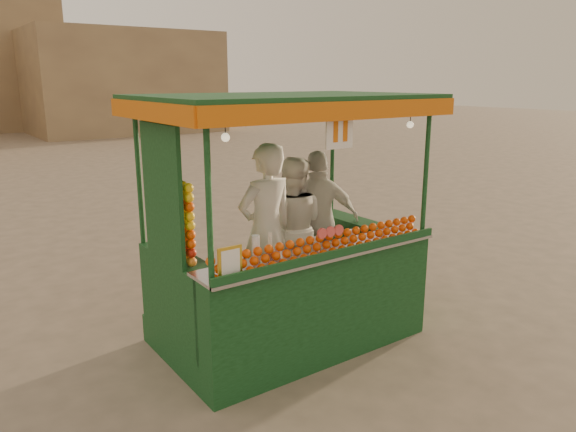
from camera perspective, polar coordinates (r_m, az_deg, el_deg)
ground at (r=5.64m, az=-3.09°, el=-13.92°), size 90.00×90.00×0.00m
building_right at (r=29.81m, az=-17.04°, el=13.32°), size 9.00×6.00×5.00m
juice_cart at (r=5.45m, az=-0.12°, el=-5.50°), size 2.77×1.80×2.52m
vendor_left at (r=5.45m, az=-2.32°, el=-1.53°), size 0.66×0.45×1.77m
vendor_middle at (r=5.93m, az=0.40°, el=-1.24°), size 0.96×0.92×1.56m
vendor_right at (r=6.14m, az=3.24°, el=-0.54°), size 1.02×0.75×1.60m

